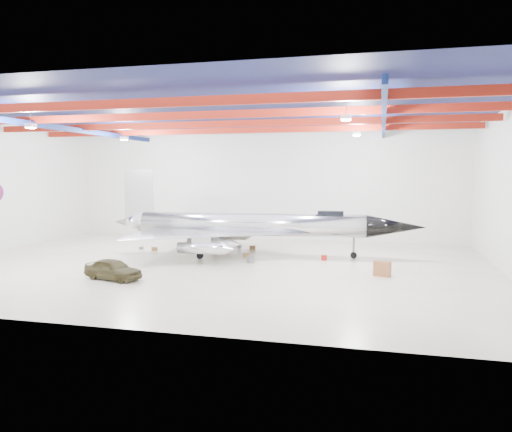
# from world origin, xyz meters

# --- Properties ---
(floor) EXTENTS (40.00, 40.00, 0.00)m
(floor) POSITION_xyz_m (0.00, 0.00, 0.00)
(floor) COLOR #BAB294
(floor) RESTS_ON ground
(wall_back) EXTENTS (40.00, 0.00, 40.00)m
(wall_back) POSITION_xyz_m (0.00, 15.00, 5.50)
(wall_back) COLOR silver
(wall_back) RESTS_ON floor
(ceiling) EXTENTS (40.00, 40.00, 0.00)m
(ceiling) POSITION_xyz_m (0.00, 0.00, 11.00)
(ceiling) COLOR #0A0F38
(ceiling) RESTS_ON wall_back
(ceiling_structure) EXTENTS (39.50, 29.50, 1.08)m
(ceiling_structure) POSITION_xyz_m (0.00, 0.00, 10.32)
(ceiling_structure) COLOR maroon
(ceiling_structure) RESTS_ON ceiling
(jet_aircraft) EXTENTS (25.41, 15.52, 6.93)m
(jet_aircraft) POSITION_xyz_m (1.77, 4.74, 2.27)
(jet_aircraft) COLOR silver
(jet_aircraft) RESTS_ON floor
(jeep) EXTENTS (4.14, 2.46, 1.32)m
(jeep) POSITION_xyz_m (-4.26, -6.17, 0.66)
(jeep) COLOR #3D371E
(jeep) RESTS_ON floor
(desk) EXTENTS (1.17, 0.81, 0.97)m
(desk) POSITION_xyz_m (12.11, -0.99, 0.49)
(desk) COLOR brown
(desk) RESTS_ON floor
(crate_ply) EXTENTS (0.52, 0.46, 0.31)m
(crate_ply) POSITION_xyz_m (-6.88, 5.14, 0.16)
(crate_ply) COLOR olive
(crate_ply) RESTS_ON floor
(toolbox_red) EXTENTS (0.57, 0.51, 0.33)m
(toolbox_red) POSITION_xyz_m (-1.06, 7.42, 0.17)
(toolbox_red) COLOR #AB1811
(toolbox_red) RESTS_ON floor
(engine_drum) EXTENTS (0.66, 0.66, 0.48)m
(engine_drum) POSITION_xyz_m (2.65, 1.51, 0.24)
(engine_drum) COLOR #59595B
(engine_drum) RESTS_ON floor
(parts_bin) EXTENTS (0.59, 0.51, 0.36)m
(parts_bin) POSITION_xyz_m (1.17, 7.69, 0.18)
(parts_bin) COLOR olive
(parts_bin) RESTS_ON floor
(crate_small) EXTENTS (0.39, 0.34, 0.24)m
(crate_small) POSITION_xyz_m (-8.32, 5.50, 0.12)
(crate_small) COLOR #59595B
(crate_small) RESTS_ON floor
(tool_chest) EXTENTS (0.50, 0.50, 0.39)m
(tool_chest) POSITION_xyz_m (7.79, 4.04, 0.19)
(tool_chest) COLOR #AB1811
(tool_chest) RESTS_ON floor
(oil_barrel) EXTENTS (0.58, 0.53, 0.33)m
(oil_barrel) POSITION_xyz_m (1.64, 3.95, 0.16)
(oil_barrel) COLOR olive
(oil_barrel) RESTS_ON floor
(spares_box) EXTENTS (0.40, 0.40, 0.33)m
(spares_box) POSITION_xyz_m (-0.26, 8.55, 0.17)
(spares_box) COLOR #59595B
(spares_box) RESTS_ON floor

